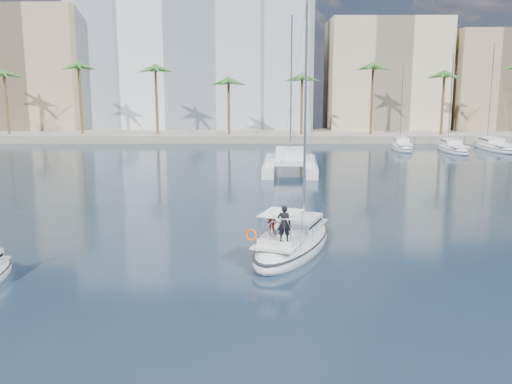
{
  "coord_description": "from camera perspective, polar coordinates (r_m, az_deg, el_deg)",
  "views": [
    {
      "loc": [
        0.01,
        -33.32,
        9.68
      ],
      "look_at": [
        -0.26,
        1.5,
        2.81
      ],
      "focal_mm": 40.0,
      "sensor_mm": 36.0,
      "label": 1
    }
  ],
  "objects": [
    {
      "name": "building_tan_right",
      "position": [
        109.68,
        23.33,
        9.91
      ],
      "size": [
        18.0,
        12.0,
        18.0
      ],
      "primitive_type": "cube",
      "color": "tan",
      "rests_on": "ground"
    },
    {
      "name": "building_beige",
      "position": [
        105.64,
        12.71,
        11.07
      ],
      "size": [
        20.0,
        14.0,
        20.0
      ],
      "primitive_type": "cube",
      "color": "beige",
      "rests_on": "ground"
    },
    {
      "name": "palm_left",
      "position": [
        96.51,
        -20.56,
        10.83
      ],
      "size": [
        3.6,
        3.6,
        12.3
      ],
      "color": "brown",
      "rests_on": "ground"
    },
    {
      "name": "building_modern",
      "position": [
        107.09,
        -6.16,
        13.41
      ],
      "size": [
        42.0,
        16.0,
        28.0
      ],
      "primitive_type": "cube",
      "color": "white",
      "rests_on": "ground"
    },
    {
      "name": "main_sloop",
      "position": [
        32.97,
        3.71,
        -5.04
      ],
      "size": [
        6.56,
        10.56,
        14.97
      ],
      "rotation": [
        0.0,
        0.0,
        -0.36
      ],
      "color": "silver",
      "rests_on": "ground"
    },
    {
      "name": "palm_right",
      "position": [
        96.51,
        21.47,
        10.76
      ],
      "size": [
        3.6,
        3.6,
        12.3
      ],
      "color": "brown",
      "rests_on": "ground"
    },
    {
      "name": "palm_centre",
      "position": [
        90.32,
        0.45,
        11.54
      ],
      "size": [
        3.6,
        3.6,
        12.3
      ],
      "color": "brown",
      "rests_on": "ground"
    },
    {
      "name": "moored_yacht_a",
      "position": [
        83.34,
        14.37,
        4.14
      ],
      "size": [
        3.37,
        9.52,
        11.9
      ],
      "primitive_type": null,
      "rotation": [
        0.0,
        0.0,
        -0.07
      ],
      "color": "silver",
      "rests_on": "ground"
    },
    {
      "name": "ground",
      "position": [
        34.7,
        0.42,
        -5.04
      ],
      "size": [
        160.0,
        160.0,
        0.0
      ],
      "primitive_type": "plane",
      "color": "black",
      "rests_on": "ground"
    },
    {
      "name": "catamaran",
      "position": [
        61.31,
        3.44,
        3.12
      ],
      "size": [
        6.22,
        11.47,
        16.39
      ],
      "rotation": [
        0.0,
        0.0,
        -0.06
      ],
      "color": "silver",
      "rests_on": "ground"
    },
    {
      "name": "moored_yacht_b",
      "position": [
        83.24,
        19.05,
        3.87
      ],
      "size": [
        3.32,
        10.83,
        13.72
      ],
      "primitive_type": null,
      "rotation": [
        0.0,
        0.0,
        -0.02
      ],
      "color": "silver",
      "rests_on": "ground"
    },
    {
      "name": "quay",
      "position": [
        94.76,
        0.45,
        5.66
      ],
      "size": [
        120.0,
        14.0,
        1.2
      ],
      "primitive_type": "cube",
      "color": "gray",
      "rests_on": "ground"
    },
    {
      "name": "seagull",
      "position": [
        40.4,
        3.35,
        -1.98
      ],
      "size": [
        1.17,
        0.5,
        0.22
      ],
      "color": "silver",
      "rests_on": "ground"
    },
    {
      "name": "moored_yacht_c",
      "position": [
        87.37,
        22.69,
        3.94
      ],
      "size": [
        3.98,
        12.33,
        15.54
      ],
      "primitive_type": null,
      "rotation": [
        0.0,
        0.0,
        0.03
      ],
      "color": "silver",
      "rests_on": "ground"
    },
    {
      "name": "building_tan_left",
      "position": [
        110.62,
        -22.3,
        11.03
      ],
      "size": [
        22.0,
        14.0,
        22.0
      ],
      "primitive_type": "cube",
      "color": "tan",
      "rests_on": "ground"
    }
  ]
}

